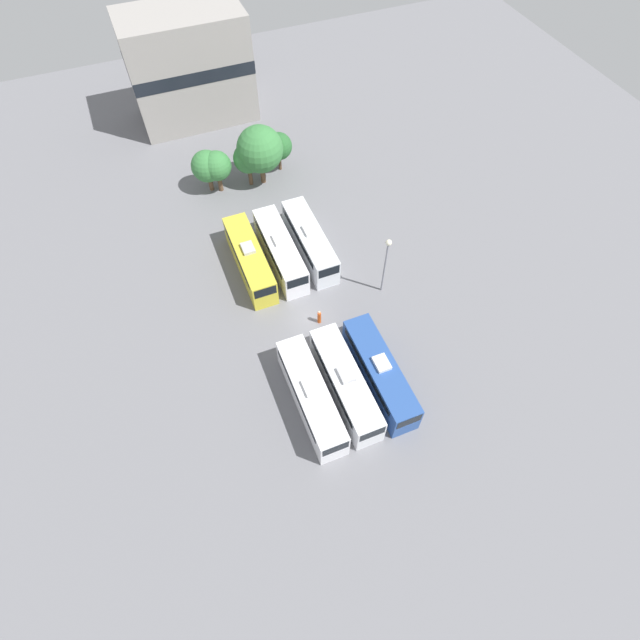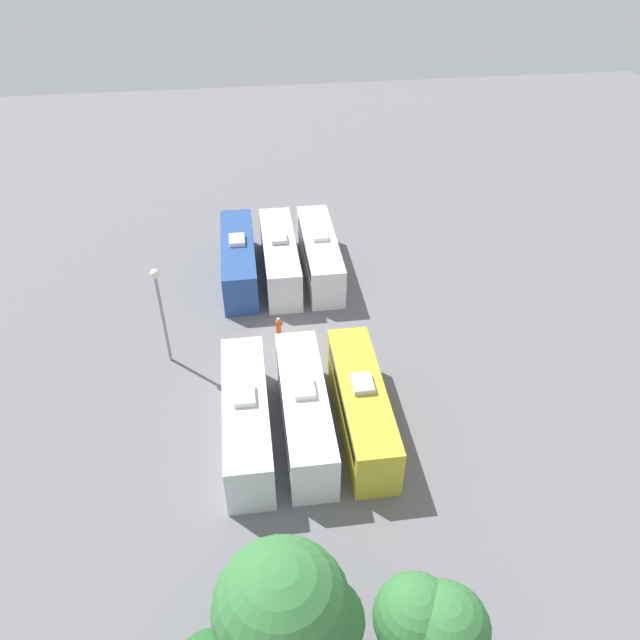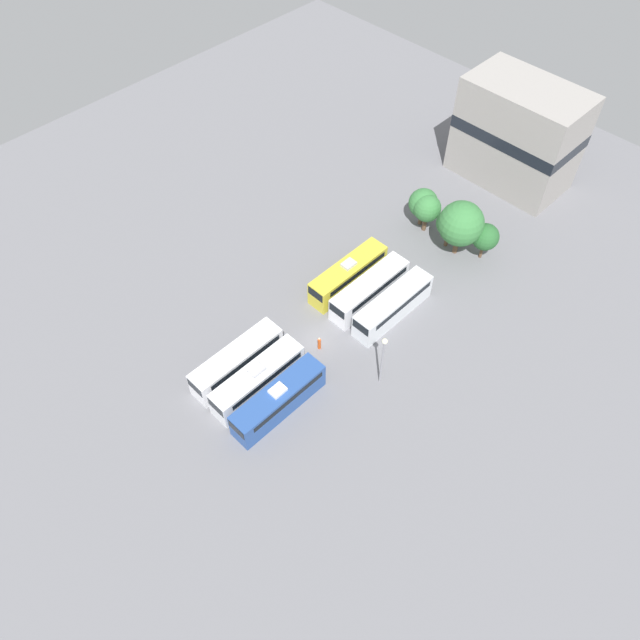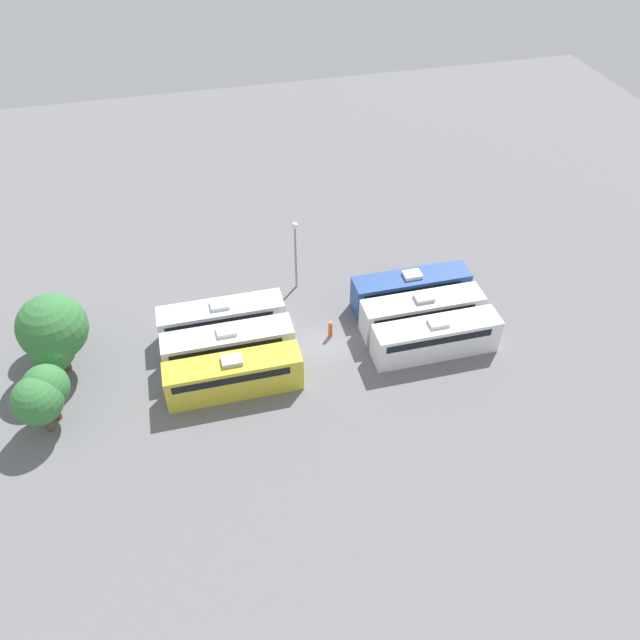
# 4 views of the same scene
# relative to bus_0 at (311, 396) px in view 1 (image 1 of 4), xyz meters

# --- Properties ---
(ground_plane) EXTENTS (115.45, 115.45, 0.00)m
(ground_plane) POSITION_rel_bus_0_xyz_m (3.25, 8.54, -1.77)
(ground_plane) COLOR slate
(bus_0) EXTENTS (2.59, 10.74, 3.57)m
(bus_0) POSITION_rel_bus_0_xyz_m (0.00, 0.00, 0.00)
(bus_0) COLOR white
(bus_0) RESTS_ON ground_plane
(bus_1) EXTENTS (2.59, 10.74, 3.57)m
(bus_1) POSITION_rel_bus_0_xyz_m (3.22, 0.03, 0.00)
(bus_1) COLOR silver
(bus_1) RESTS_ON ground_plane
(bus_2) EXTENTS (2.59, 10.74, 3.57)m
(bus_2) POSITION_rel_bus_0_xyz_m (6.47, -0.12, 0.00)
(bus_2) COLOR #284C93
(bus_2) RESTS_ON ground_plane
(bus_3) EXTENTS (2.59, 10.74, 3.57)m
(bus_3) POSITION_rel_bus_0_xyz_m (-0.21, 17.02, 0.00)
(bus_3) COLOR gold
(bus_3) RESTS_ON ground_plane
(bus_4) EXTENTS (2.59, 10.74, 3.57)m
(bus_4) POSITION_rel_bus_0_xyz_m (3.14, 16.98, 0.00)
(bus_4) COLOR white
(bus_4) RESTS_ON ground_plane
(bus_5) EXTENTS (2.59, 10.74, 3.57)m
(bus_5) POSITION_rel_bus_0_xyz_m (6.52, 17.10, 0.00)
(bus_5) COLOR silver
(bus_5) RESTS_ON ground_plane
(worker_person) EXTENTS (0.36, 0.36, 1.75)m
(worker_person) POSITION_rel_bus_0_xyz_m (3.99, 8.04, -0.95)
(worker_person) COLOR #CC4C19
(worker_person) RESTS_ON ground_plane
(light_pole) EXTENTS (0.60, 0.60, 7.26)m
(light_pole) POSITION_rel_bus_0_xyz_m (11.45, 9.43, 3.20)
(light_pole) COLOR gray
(light_pole) RESTS_ON ground_plane
(tree_0) EXTENTS (3.68, 3.68, 5.24)m
(tree_0) POSITION_rel_bus_0_xyz_m (-0.80, 31.14, 1.60)
(tree_0) COLOR brown
(tree_0) RESTS_ON ground_plane
(tree_1) EXTENTS (3.44, 3.44, 5.26)m
(tree_1) POSITION_rel_bus_0_xyz_m (0.23, 30.61, 1.73)
(tree_1) COLOR brown
(tree_1) RESTS_ON ground_plane
(tree_2) EXTENTS (3.44, 3.44, 5.42)m
(tree_2) POSITION_rel_bus_0_xyz_m (3.94, 30.34, 1.90)
(tree_2) COLOR brown
(tree_2) RESTS_ON ground_plane
(tree_3) EXTENTS (5.43, 5.43, 7.39)m
(tree_3) POSITION_rel_bus_0_xyz_m (5.46, 30.15, 2.89)
(tree_3) COLOR brown
(tree_3) RESTS_ON ground_plane
(tree_4) EXTENTS (3.26, 3.26, 4.97)m
(tree_4) POSITION_rel_bus_0_xyz_m (8.18, 31.66, 1.55)
(tree_4) COLOR brown
(tree_4) RESTS_ON ground_plane
(depot_building) EXTENTS (15.13, 8.76, 13.46)m
(depot_building) POSITION_rel_bus_0_xyz_m (1.56, 46.91, 5.03)
(depot_building) COLOR gray
(depot_building) RESTS_ON ground_plane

